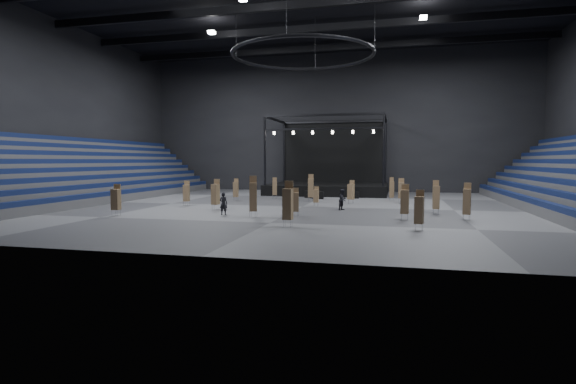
% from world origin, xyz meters
% --- Properties ---
extents(floor, '(50.00, 50.00, 0.00)m').
position_xyz_m(floor, '(0.00, 0.00, 0.00)').
color(floor, '#535356').
rests_on(floor, ground).
extents(wall_back, '(50.00, 0.20, 18.00)m').
position_xyz_m(wall_back, '(0.00, 21.00, 9.00)').
color(wall_back, black).
rests_on(wall_back, ground).
extents(wall_front, '(50.00, 0.20, 18.00)m').
position_xyz_m(wall_front, '(0.00, -21.00, 9.00)').
color(wall_front, black).
rests_on(wall_front, ground).
extents(wall_left, '(0.20, 42.00, 18.00)m').
position_xyz_m(wall_left, '(-25.00, 0.00, 9.00)').
color(wall_left, black).
rests_on(wall_left, ground).
extents(bleachers_left, '(7.20, 40.00, 6.40)m').
position_xyz_m(bleachers_left, '(-22.94, 0.00, 1.73)').
color(bleachers_left, '#48484A').
rests_on(bleachers_left, floor).
extents(stage, '(14.00, 10.00, 9.20)m').
position_xyz_m(stage, '(0.00, 16.24, 1.45)').
color(stage, black).
rests_on(stage, floor).
extents(truss_ring, '(12.30, 12.30, 5.15)m').
position_xyz_m(truss_ring, '(-0.00, 0.00, 13.00)').
color(truss_ring, black).
rests_on(truss_ring, ceiling).
extents(roof_girders, '(49.00, 30.35, 0.70)m').
position_xyz_m(roof_girders, '(0.00, -0.00, 17.20)').
color(roof_girders, black).
rests_on(roof_girders, ceiling).
extents(flight_case_left, '(1.28, 0.88, 0.78)m').
position_xyz_m(flight_case_left, '(-1.01, 9.22, 0.39)').
color(flight_case_left, black).
rests_on(flight_case_left, floor).
extents(flight_case_mid, '(1.18, 0.60, 0.78)m').
position_xyz_m(flight_case_mid, '(0.00, 7.96, 0.39)').
color(flight_case_mid, black).
rests_on(flight_case_mid, floor).
extents(flight_case_right, '(1.06, 0.55, 0.70)m').
position_xyz_m(flight_case_right, '(3.60, 9.66, 0.35)').
color(flight_case_right, black).
rests_on(flight_case_right, floor).
extents(chair_stack_0, '(0.58, 0.58, 2.53)m').
position_xyz_m(chair_stack_0, '(12.52, -6.26, 1.30)').
color(chair_stack_0, silver).
rests_on(chair_stack_0, floor).
extents(chair_stack_1, '(0.56, 0.56, 2.68)m').
position_xyz_m(chair_stack_1, '(-0.21, 5.06, 1.38)').
color(chair_stack_1, silver).
rests_on(chair_stack_1, floor).
extents(chair_stack_2, '(0.58, 0.58, 2.30)m').
position_xyz_m(chair_stack_2, '(-11.85, -9.55, 1.23)').
color(chair_stack_2, silver).
rests_on(chair_stack_2, floor).
extents(chair_stack_3, '(0.56, 0.56, 2.22)m').
position_xyz_m(chair_stack_3, '(-10.14, -1.73, 1.18)').
color(chair_stack_3, silver).
rests_on(chair_stack_3, floor).
extents(chair_stack_4, '(0.58, 0.58, 2.79)m').
position_xyz_m(chair_stack_4, '(1.54, -11.99, 1.44)').
color(chair_stack_4, silver).
rests_on(chair_stack_4, floor).
extents(chair_stack_5, '(0.66, 0.66, 2.19)m').
position_xyz_m(chair_stack_5, '(3.86, 3.46, 1.17)').
color(chair_stack_5, silver).
rests_on(chair_stack_5, floor).
extents(chair_stack_6, '(0.58, 0.58, 2.34)m').
position_xyz_m(chair_stack_6, '(9.17, -11.64, 1.22)').
color(chair_stack_6, silver).
rests_on(chair_stack_6, floor).
extents(chair_stack_7, '(0.49, 0.49, 2.05)m').
position_xyz_m(chair_stack_7, '(0.88, -6.78, 1.07)').
color(chair_stack_7, silver).
rests_on(chair_stack_7, floor).
extents(chair_stack_8, '(0.54, 0.54, 2.34)m').
position_xyz_m(chair_stack_8, '(8.40, 5.47, 1.25)').
color(chair_stack_8, silver).
rests_on(chair_stack_8, floor).
extents(chair_stack_9, '(0.49, 0.49, 2.23)m').
position_xyz_m(chair_stack_9, '(-7.64, 4.09, 1.17)').
color(chair_stack_9, silver).
rests_on(chair_stack_9, floor).
extents(chair_stack_10, '(0.58, 0.58, 2.22)m').
position_xyz_m(chair_stack_10, '(-4.53, 7.47, 1.17)').
color(chair_stack_10, silver).
rests_on(chair_stack_10, floor).
extents(chair_stack_11, '(0.48, 0.48, 2.36)m').
position_xyz_m(chair_stack_11, '(7.52, 7.35, 1.20)').
color(chair_stack_11, silver).
rests_on(chair_stack_11, floor).
extents(chair_stack_12, '(0.62, 0.62, 2.51)m').
position_xyz_m(chair_stack_12, '(-6.37, -4.17, 1.32)').
color(chair_stack_12, silver).
rests_on(chair_stack_12, floor).
extents(chair_stack_13, '(0.58, 0.58, 2.42)m').
position_xyz_m(chair_stack_13, '(8.47, -7.09, 1.28)').
color(chair_stack_13, silver).
rests_on(chair_stack_13, floor).
extents(chair_stack_14, '(0.66, 0.66, 2.93)m').
position_xyz_m(chair_stack_14, '(-1.93, -8.03, 1.49)').
color(chair_stack_14, silver).
rests_on(chair_stack_14, floor).
extents(chair_stack_15, '(0.43, 0.43, 1.74)m').
position_xyz_m(chair_stack_15, '(1.11, 0.49, 0.94)').
color(chair_stack_15, silver).
rests_on(chair_stack_15, floor).
extents(chair_stack_16, '(0.49, 0.49, 2.54)m').
position_xyz_m(chair_stack_16, '(10.82, -2.99, 1.29)').
color(chair_stack_16, silver).
rests_on(chair_stack_16, floor).
extents(man_center, '(0.62, 0.42, 1.66)m').
position_xyz_m(man_center, '(-4.48, -7.24, 0.83)').
color(man_center, black).
rests_on(man_center, floor).
extents(crew_member, '(0.93, 1.02, 1.70)m').
position_xyz_m(crew_member, '(3.73, -1.95, 0.85)').
color(crew_member, black).
rests_on(crew_member, floor).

